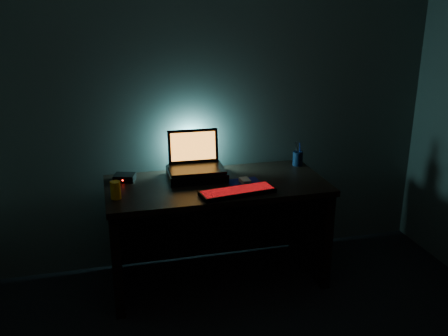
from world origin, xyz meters
name	(u,v)px	position (x,y,z in m)	size (l,w,h in m)	color
room	(322,206)	(0.00, 0.00, 1.25)	(3.50, 4.00, 2.50)	black
desk	(215,214)	(0.00, 1.67, 0.49)	(1.50, 0.70, 0.75)	black
riser	(197,174)	(-0.11, 1.75, 0.78)	(0.40, 0.30, 0.06)	black
laptop	(195,160)	(-0.11, 1.80, 0.87)	(0.39, 0.29, 0.26)	black
keyboard	(237,192)	(0.08, 1.39, 0.76)	(0.51, 0.22, 0.03)	black
mousepad	(245,183)	(0.18, 1.56, 0.75)	(0.22, 0.20, 0.00)	#0C1057
mouse	(245,181)	(0.18, 1.56, 0.77)	(0.06, 0.10, 0.03)	gray
pen_cup	(298,158)	(0.68, 1.84, 0.80)	(0.08, 0.08, 0.11)	black
juice_glass	(116,190)	(-0.68, 1.50, 0.81)	(0.07, 0.07, 0.11)	#FFA50D
router	(125,178)	(-0.61, 1.82, 0.77)	(0.16, 0.15, 0.05)	black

